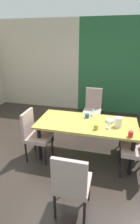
# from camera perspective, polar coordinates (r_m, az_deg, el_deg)

# --- Properties ---
(ground_plane) EXTENTS (5.89, 5.70, 0.02)m
(ground_plane) POSITION_cam_1_polar(r_m,az_deg,el_deg) (3.57, -5.51, -15.03)
(ground_plane) COLOR #2C241F
(back_panel_interior) EXTENTS (2.87, 0.10, 2.76)m
(back_panel_interior) POSITION_cam_1_polar(r_m,az_deg,el_deg) (6.05, -10.99, 14.73)
(back_panel_interior) COLOR beige
(back_panel_interior) RESTS_ON ground_plane
(garden_window_panel) EXTENTS (3.02, 0.10, 2.76)m
(garden_window_panel) POSITION_cam_1_polar(r_m,az_deg,el_deg) (5.52, 18.92, 13.24)
(garden_window_panel) COLOR #275B35
(garden_window_panel) RESTS_ON ground_plane
(dining_table) EXTENTS (1.85, 0.88, 0.73)m
(dining_table) POSITION_cam_1_polar(r_m,az_deg,el_deg) (3.32, 5.45, -4.64)
(dining_table) COLOR #AF9A43
(dining_table) RESTS_ON ground_plane
(chair_right_near) EXTENTS (0.44, 0.44, 0.91)m
(chair_right_near) POSITION_cam_1_polar(r_m,az_deg,el_deg) (3.15, 21.88, -10.73)
(chair_right_near) COLOR #AA8E87
(chair_right_near) RESTS_ON ground_plane
(chair_head_far) EXTENTS (0.44, 0.45, 1.02)m
(chair_head_far) POSITION_cam_1_polar(r_m,az_deg,el_deg) (4.57, 7.45, 1.77)
(chair_head_far) COLOR #AA8E87
(chair_head_far) RESTS_ON ground_plane
(chair_head_near) EXTENTS (0.44, 0.44, 0.96)m
(chair_head_near) POSITION_cam_1_polar(r_m,az_deg,el_deg) (2.31, 0.48, -22.10)
(chair_head_near) COLOR #AA8E87
(chair_head_near) RESTS_ON ground_plane
(chair_right_far) EXTENTS (0.44, 0.44, 1.02)m
(chair_right_far) POSITION_cam_1_polar(r_m,az_deg,el_deg) (3.63, 21.13, -5.29)
(chair_right_far) COLOR #AA8E87
(chair_right_far) RESTS_ON ground_plane
(chair_left_near) EXTENTS (0.45, 0.44, 0.96)m
(chair_left_near) POSITION_cam_1_polar(r_m,az_deg,el_deg) (3.38, -11.55, -6.72)
(chair_left_near) COLOR #AA8E87
(chair_left_near) RESTS_ON ground_plane
(wine_glass_left) EXTENTS (0.08, 0.08, 0.15)m
(wine_glass_left) POSITION_cam_1_polar(r_m,az_deg,el_deg) (3.55, 7.62, 0.59)
(wine_glass_left) COLOR silver
(wine_glass_left) RESTS_ON dining_table
(wine_glass_center) EXTENTS (0.06, 0.06, 0.14)m
(wine_glass_center) POSITION_cam_1_polar(r_m,az_deg,el_deg) (3.08, 12.54, -3.56)
(wine_glass_center) COLOR silver
(wine_glass_center) RESTS_ON dining_table
(serving_bowl_near_shelf) EXTENTS (0.17, 0.17, 0.05)m
(serving_bowl_near_shelf) POSITION_cam_1_polar(r_m,az_deg,el_deg) (3.36, 12.98, -2.75)
(serving_bowl_near_shelf) COLOR beige
(serving_bowl_near_shelf) RESTS_ON dining_table
(cup_south) EXTENTS (0.08, 0.08, 0.09)m
(cup_south) POSITION_cam_1_polar(r_m,az_deg,el_deg) (2.94, 19.17, -6.85)
(cup_south) COLOR red
(cup_south) RESTS_ON dining_table
(cup_north) EXTENTS (0.08, 0.08, 0.08)m
(cup_north) POSITION_cam_1_polar(r_m,az_deg,el_deg) (3.45, 5.58, -1.25)
(cup_north) COLOR #1F4C91
(cup_north) RESTS_ON dining_table
(cup_corner) EXTENTS (0.07, 0.07, 0.09)m
(cup_corner) POSITION_cam_1_polar(r_m,az_deg,el_deg) (3.02, 8.46, -4.92)
(cup_corner) COLOR #B39123
(cup_corner) RESTS_ON dining_table
(pitcher_near_window) EXTENTS (0.14, 0.13, 0.17)m
(pitcher_near_window) POSITION_cam_1_polar(r_m,az_deg,el_deg) (3.19, 15.47, -3.18)
(pitcher_near_window) COLOR white
(pitcher_near_window) RESTS_ON dining_table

